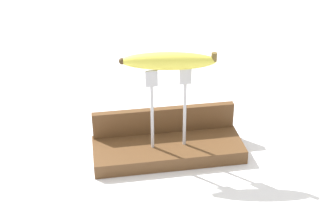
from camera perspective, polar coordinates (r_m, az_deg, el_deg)
The scene contains 6 objects.
ground_plane at distance 1.13m, azimuth 0.00°, elevation -5.87°, with size 3.00×3.00×0.00m, color silver.
wooden_board at distance 1.12m, azimuth 0.00°, elevation -5.20°, with size 0.34×0.13×0.03m, color brown.
board_backstop at distance 1.15m, azimuth -0.47°, elevation -1.74°, with size 0.33×0.02×0.06m, color brown.
fork_stand_center at distance 1.05m, azimuth 0.06°, elevation 0.40°, with size 0.10×0.01×0.19m.
banana_raised_center at distance 1.01m, azimuth 0.06°, elevation 5.13°, with size 0.20×0.07×0.04m.
wire_coil at distance 1.24m, azimuth 3.73°, elevation -2.56°, with size 0.09×0.09×0.01m, color #1E2DA5.
Camera 1 is at (-0.16, -0.92, 0.64)m, focal length 52.48 mm.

